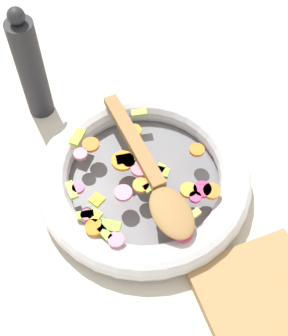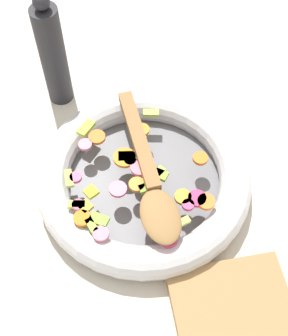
# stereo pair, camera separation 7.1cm
# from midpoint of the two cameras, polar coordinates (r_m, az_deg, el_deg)

# --- Properties ---
(ground_plane) EXTENTS (4.00, 4.00, 0.00)m
(ground_plane) POSITION_cam_midpoint_polar(r_m,az_deg,el_deg) (0.75, 2.69, -2.27)
(ground_plane) COLOR beige
(skillet) EXTENTS (0.34, 0.34, 0.05)m
(skillet) POSITION_cam_midpoint_polar(r_m,az_deg,el_deg) (0.74, 2.76, -1.39)
(skillet) COLOR slate
(skillet) RESTS_ON ground_plane
(chopped_vegetables) EXTENTS (0.25, 0.23, 0.01)m
(chopped_vegetables) POSITION_cam_midpoint_polar(r_m,az_deg,el_deg) (0.69, 1.77, -2.05)
(chopped_vegetables) COLOR orange
(chopped_vegetables) RESTS_ON skillet
(wooden_spoon) EXTENTS (0.28, 0.06, 0.01)m
(wooden_spoon) POSITION_cam_midpoint_polar(r_m,az_deg,el_deg) (0.69, 3.58, -1.65)
(wooden_spoon) COLOR olive
(wooden_spoon) RESTS_ON chopped_vegetables
(pepper_mill) EXTENTS (0.04, 0.04, 0.22)m
(pepper_mill) POSITION_cam_midpoint_polar(r_m,az_deg,el_deg) (0.80, -8.53, 13.33)
(pepper_mill) COLOR #232328
(pepper_mill) RESTS_ON ground_plane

